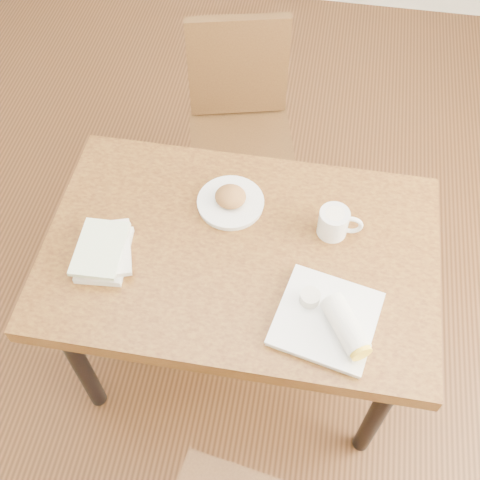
% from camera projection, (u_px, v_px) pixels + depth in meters
% --- Properties ---
extents(ground, '(4.00, 5.00, 0.01)m').
position_uv_depth(ground, '(240.00, 351.00, 2.49)').
color(ground, '#472814').
rests_on(ground, ground).
extents(table, '(1.22, 0.79, 0.75)m').
position_uv_depth(table, '(240.00, 264.00, 1.94)').
color(table, brown).
rests_on(table, ground).
extents(chair_far, '(0.51, 0.51, 0.95)m').
position_uv_depth(chair_far, '(240.00, 120.00, 2.48)').
color(chair_far, '#432C13').
rests_on(chair_far, ground).
extents(plate_scone, '(0.22, 0.22, 0.07)m').
position_uv_depth(plate_scone, '(231.00, 200.00, 1.95)').
color(plate_scone, white).
rests_on(plate_scone, table).
extents(coffee_mug, '(0.14, 0.09, 0.10)m').
position_uv_depth(coffee_mug, '(335.00, 222.00, 1.86)').
color(coffee_mug, white).
rests_on(coffee_mug, table).
extents(plate_burrito, '(0.33, 0.33, 0.09)m').
position_uv_depth(plate_burrito, '(332.00, 321.00, 1.69)').
color(plate_burrito, white).
rests_on(plate_burrito, table).
extents(book_stack, '(0.19, 0.24, 0.06)m').
position_uv_depth(book_stack, '(104.00, 251.00, 1.83)').
color(book_stack, white).
rests_on(book_stack, table).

